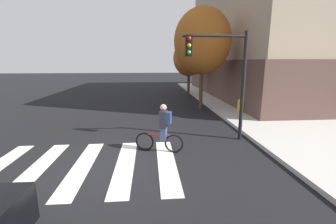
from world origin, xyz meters
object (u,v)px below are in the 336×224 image
object	(u,v)px
cyclist	(163,129)
traffic_light_near	(223,68)
street_tree_near	(202,41)
fire_hydrant	(239,106)
street_tree_mid	(189,58)

from	to	relation	value
cyclist	traffic_light_near	world-z (taller)	traffic_light_near
cyclist	street_tree_near	size ratio (longest dim) A/B	0.26
cyclist	traffic_light_near	distance (m)	3.28
cyclist	fire_hydrant	bearing A→B (deg)	47.74
cyclist	traffic_light_near	bearing A→B (deg)	24.24
traffic_light_near	fire_hydrant	world-z (taller)	traffic_light_near
cyclist	street_tree_near	xyz separation A→B (m)	(3.01, 7.42, 3.52)
cyclist	street_tree_mid	size ratio (longest dim) A/B	0.33
street_tree_near	fire_hydrant	bearing A→B (deg)	-48.29
street_tree_near	cyclist	bearing A→B (deg)	-112.04
fire_hydrant	street_tree_mid	size ratio (longest dim) A/B	0.15
fire_hydrant	street_tree_mid	world-z (taller)	street_tree_mid
cyclist	traffic_light_near	size ratio (longest dim) A/B	0.40
traffic_light_near	fire_hydrant	xyz separation A→B (m)	(2.49, 4.28, -2.33)
traffic_light_near	fire_hydrant	distance (m)	5.48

